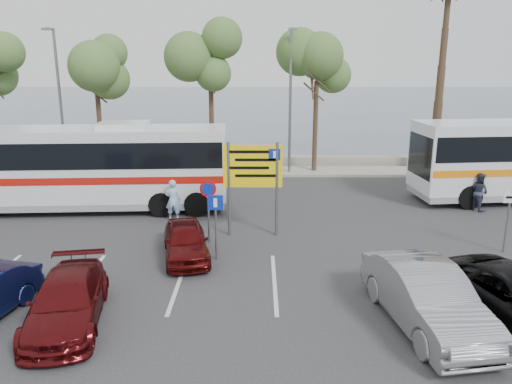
{
  "coord_description": "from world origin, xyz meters",
  "views": [
    {
      "loc": [
        1.21,
        -14.87,
        6.57
      ],
      "look_at": [
        1.12,
        3.0,
        1.76
      ],
      "focal_mm": 35.0,
      "sensor_mm": 36.0,
      "label": 1
    }
  ],
  "objects_px": {
    "car_maroon": "(67,301)",
    "car_silver_b": "(426,297)",
    "street_lamp_right": "(290,95)",
    "car_red": "(186,241)",
    "direction_sign": "(253,173)",
    "pedestrian_far": "(479,192)",
    "pedestrian_near": "(173,200)",
    "coach_bus_left": "(83,170)",
    "street_lamp_left": "(59,94)"
  },
  "relations": [
    {
      "from": "car_maroon",
      "to": "car_silver_b",
      "type": "bearing_deg",
      "value": -10.47
    },
    {
      "from": "street_lamp_right",
      "to": "car_silver_b",
      "type": "relative_size",
      "value": 1.68
    },
    {
      "from": "car_red",
      "to": "car_silver_b",
      "type": "xyz_separation_m",
      "value": [
        6.66,
        -4.45,
        0.17
      ]
    },
    {
      "from": "direction_sign",
      "to": "pedestrian_far",
      "type": "height_order",
      "value": "direction_sign"
    },
    {
      "from": "car_silver_b",
      "to": "pedestrian_near",
      "type": "bearing_deg",
      "value": 122.91
    },
    {
      "from": "car_maroon",
      "to": "pedestrian_near",
      "type": "bearing_deg",
      "value": 71.23
    },
    {
      "from": "direction_sign",
      "to": "car_maroon",
      "type": "distance_m",
      "value": 8.29
    },
    {
      "from": "street_lamp_right",
      "to": "coach_bus_left",
      "type": "distance_m",
      "value": 12.14
    },
    {
      "from": "car_red",
      "to": "pedestrian_far",
      "type": "bearing_deg",
      "value": 12.85
    },
    {
      "from": "street_lamp_right",
      "to": "pedestrian_near",
      "type": "bearing_deg",
      "value": -122.09
    },
    {
      "from": "street_lamp_left",
      "to": "direction_sign",
      "type": "height_order",
      "value": "street_lamp_left"
    },
    {
      "from": "street_lamp_right",
      "to": "car_red",
      "type": "distance_m",
      "value": 13.85
    },
    {
      "from": "car_maroon",
      "to": "pedestrian_near",
      "type": "distance_m",
      "value": 8.52
    },
    {
      "from": "direction_sign",
      "to": "street_lamp_right",
      "type": "bearing_deg",
      "value": 79.06
    },
    {
      "from": "pedestrian_near",
      "to": "car_maroon",
      "type": "bearing_deg",
      "value": 76.91
    },
    {
      "from": "car_silver_b",
      "to": "street_lamp_left",
      "type": "bearing_deg",
      "value": 122.7
    },
    {
      "from": "street_lamp_left",
      "to": "pedestrian_near",
      "type": "xyz_separation_m",
      "value": [
        7.66,
        -8.52,
        -3.73
      ]
    },
    {
      "from": "car_silver_b",
      "to": "pedestrian_near",
      "type": "distance_m",
      "value": 11.51
    },
    {
      "from": "pedestrian_far",
      "to": "pedestrian_near",
      "type": "bearing_deg",
      "value": 72.04
    },
    {
      "from": "street_lamp_right",
      "to": "car_red",
      "type": "bearing_deg",
      "value": -108.67
    },
    {
      "from": "direction_sign",
      "to": "coach_bus_left",
      "type": "bearing_deg",
      "value": 156.24
    },
    {
      "from": "direction_sign",
      "to": "coach_bus_left",
      "type": "height_order",
      "value": "coach_bus_left"
    },
    {
      "from": "car_silver_b",
      "to": "pedestrian_near",
      "type": "height_order",
      "value": "pedestrian_near"
    },
    {
      "from": "car_maroon",
      "to": "pedestrian_far",
      "type": "distance_m",
      "value": 17.69
    },
    {
      "from": "street_lamp_left",
      "to": "coach_bus_left",
      "type": "bearing_deg",
      "value": -63.5
    },
    {
      "from": "street_lamp_right",
      "to": "pedestrian_near",
      "type": "relative_size",
      "value": 4.59
    },
    {
      "from": "street_lamp_left",
      "to": "car_silver_b",
      "type": "xyz_separation_m",
      "value": [
        15.42,
        -17.02,
        -3.81
      ]
    },
    {
      "from": "car_red",
      "to": "pedestrian_far",
      "type": "xyz_separation_m",
      "value": [
        12.25,
        5.55,
        0.24
      ]
    },
    {
      "from": "street_lamp_right",
      "to": "direction_sign",
      "type": "bearing_deg",
      "value": -100.94
    },
    {
      "from": "car_maroon",
      "to": "pedestrian_near",
      "type": "relative_size",
      "value": 2.43
    },
    {
      "from": "car_maroon",
      "to": "pedestrian_far",
      "type": "bearing_deg",
      "value": 24.15
    },
    {
      "from": "direction_sign",
      "to": "pedestrian_near",
      "type": "bearing_deg",
      "value": 151.68
    },
    {
      "from": "direction_sign",
      "to": "car_maroon",
      "type": "xyz_separation_m",
      "value": [
        -4.65,
        -6.61,
        -1.81
      ]
    },
    {
      "from": "direction_sign",
      "to": "pedestrian_near",
      "type": "distance_m",
      "value": 4.11
    },
    {
      "from": "coach_bus_left",
      "to": "pedestrian_near",
      "type": "bearing_deg",
      "value": -19.83
    },
    {
      "from": "street_lamp_left",
      "to": "car_silver_b",
      "type": "distance_m",
      "value": 23.28
    },
    {
      "from": "street_lamp_left",
      "to": "street_lamp_right",
      "type": "bearing_deg",
      "value": 0.0
    },
    {
      "from": "direction_sign",
      "to": "car_red",
      "type": "relative_size",
      "value": 1.0
    },
    {
      "from": "street_lamp_right",
      "to": "direction_sign",
      "type": "relative_size",
      "value": 2.23
    },
    {
      "from": "car_red",
      "to": "pedestrian_near",
      "type": "height_order",
      "value": "pedestrian_near"
    },
    {
      "from": "street_lamp_right",
      "to": "car_silver_b",
      "type": "xyz_separation_m",
      "value": [
        2.42,
        -17.02,
        -3.81
      ]
    },
    {
      "from": "street_lamp_right",
      "to": "coach_bus_left",
      "type": "xyz_separation_m",
      "value": [
        -9.5,
        -7.02,
        -2.79
      ]
    },
    {
      "from": "pedestrian_far",
      "to": "coach_bus_left",
      "type": "bearing_deg",
      "value": 65.63
    },
    {
      "from": "street_lamp_left",
      "to": "coach_bus_left",
      "type": "distance_m",
      "value": 8.32
    },
    {
      "from": "car_maroon",
      "to": "coach_bus_left",
      "type": "bearing_deg",
      "value": 96.1
    },
    {
      "from": "street_lamp_right",
      "to": "car_silver_b",
      "type": "distance_m",
      "value": 17.61
    },
    {
      "from": "street_lamp_left",
      "to": "car_silver_b",
      "type": "bearing_deg",
      "value": -47.83
    },
    {
      "from": "street_lamp_left",
      "to": "coach_bus_left",
      "type": "relative_size",
      "value": 0.63
    },
    {
      "from": "street_lamp_left",
      "to": "car_silver_b",
      "type": "height_order",
      "value": "street_lamp_left"
    },
    {
      "from": "street_lamp_left",
      "to": "car_maroon",
      "type": "relative_size",
      "value": 1.89
    }
  ]
}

